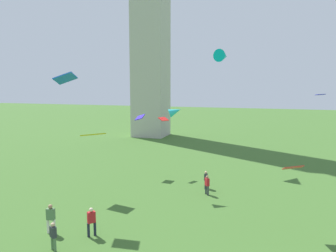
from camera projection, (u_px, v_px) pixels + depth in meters
The scene contains 13 objects.
person_0 at pixel (51, 217), 19.96m from camera, with size 0.57×0.34×1.84m.
person_1 at pixel (53, 235), 17.92m from camera, with size 0.48×0.42×1.60m.
person_2 at pixel (91, 220), 19.59m from camera, with size 0.51×0.52×1.78m.
person_3 at pixel (206, 179), 28.61m from camera, with size 0.25×0.48×1.56m.
person_4 at pixel (207, 184), 26.98m from camera, with size 0.46×0.49×1.63m.
kite_flying_0 at pixel (65, 78), 22.53m from camera, with size 1.41×1.22×0.91m.
kite_flying_1 at pixel (93, 135), 26.05m from camera, with size 1.85×1.43×0.42m.
kite_flying_2 at pixel (320, 95), 30.18m from camera, with size 0.94×0.81×0.14m.
kite_flying_3 at pixel (140, 117), 32.96m from camera, with size 0.90×1.16×0.60m.
kite_flying_4 at pixel (163, 119), 32.78m from camera, with size 1.00×1.16×0.35m.
kite_flying_5 at pixel (223, 56), 35.98m from camera, with size 1.93×2.29×1.41m.
kite_flying_6 at pixel (175, 111), 27.25m from camera, with size 1.38×1.12×1.02m.
kite_flying_7 at pixel (293, 168), 19.81m from camera, with size 1.25×1.00×0.50m.
Camera 1 is at (4.52, -7.51, 9.12)m, focal length 34.93 mm.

